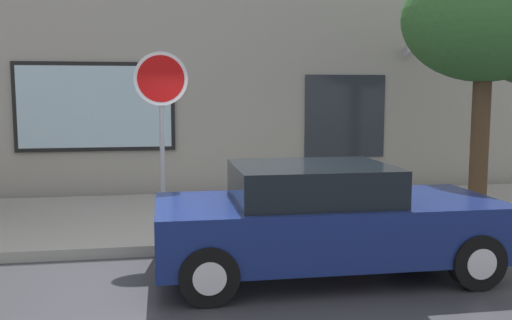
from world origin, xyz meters
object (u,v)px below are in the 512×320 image
at_px(parked_car, 324,220).
at_px(stop_sign, 161,107).
at_px(fire_hydrant, 355,199).
at_px(street_tree, 495,24).

distance_m(parked_car, stop_sign, 2.89).
relative_size(fire_hydrant, stop_sign, 0.28).
bearing_deg(street_tree, fire_hydrant, -177.60).
bearing_deg(parked_car, fire_hydrant, 61.32).
bearing_deg(stop_sign, fire_hydrant, 6.90).
relative_size(street_tree, stop_sign, 1.64).
relative_size(parked_car, street_tree, 0.96).
height_order(parked_car, street_tree, street_tree).
height_order(parked_car, fire_hydrant, parked_car).
xyz_separation_m(parked_car, stop_sign, (-1.93, 1.67, 1.34)).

